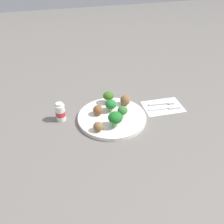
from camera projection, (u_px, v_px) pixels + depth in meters
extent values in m
plane|color=slate|center=(112.00, 119.00, 1.01)|extent=(4.00, 4.00, 0.00)
cylinder|color=white|center=(112.00, 118.00, 1.00)|extent=(0.28, 0.28, 0.02)
cylinder|color=#9AB878|center=(108.00, 101.00, 1.08)|extent=(0.02, 0.02, 0.02)
ellipsoid|color=#37691F|center=(108.00, 96.00, 1.06)|extent=(0.05, 0.05, 0.04)
cylinder|color=#8ECE75|center=(115.00, 124.00, 0.94)|extent=(0.02, 0.02, 0.02)
ellipsoid|color=#1F6E27|center=(115.00, 118.00, 0.92)|extent=(0.06, 0.06, 0.04)
cylinder|color=#A0CA83|center=(122.00, 115.00, 0.99)|extent=(0.01, 0.01, 0.02)
ellipsoid|color=#357231|center=(123.00, 110.00, 0.97)|extent=(0.04, 0.04, 0.03)
cylinder|color=#ABB87F|center=(111.00, 109.00, 1.03)|extent=(0.02, 0.02, 0.01)
ellipsoid|color=#207631|center=(111.00, 104.00, 1.01)|extent=(0.05, 0.05, 0.04)
sphere|color=brown|center=(98.00, 127.00, 0.91)|extent=(0.04, 0.04, 0.04)
sphere|color=brown|center=(125.00, 100.00, 1.06)|extent=(0.04, 0.04, 0.04)
sphere|color=brown|center=(98.00, 110.00, 1.00)|extent=(0.04, 0.04, 0.04)
cube|color=white|center=(163.00, 106.00, 1.08)|extent=(0.17, 0.13, 0.01)
cube|color=silver|center=(158.00, 104.00, 1.09)|extent=(0.09, 0.02, 0.01)
cube|color=silver|center=(171.00, 102.00, 1.10)|extent=(0.03, 0.02, 0.01)
cube|color=white|center=(159.00, 109.00, 1.06)|extent=(0.09, 0.02, 0.01)
cube|color=silver|center=(174.00, 107.00, 1.07)|extent=(0.06, 0.02, 0.01)
cylinder|color=white|center=(60.00, 113.00, 0.99)|extent=(0.04, 0.04, 0.07)
cylinder|color=red|center=(61.00, 113.00, 0.99)|extent=(0.04, 0.04, 0.02)
cylinder|color=silver|center=(59.00, 104.00, 0.96)|extent=(0.03, 0.03, 0.01)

